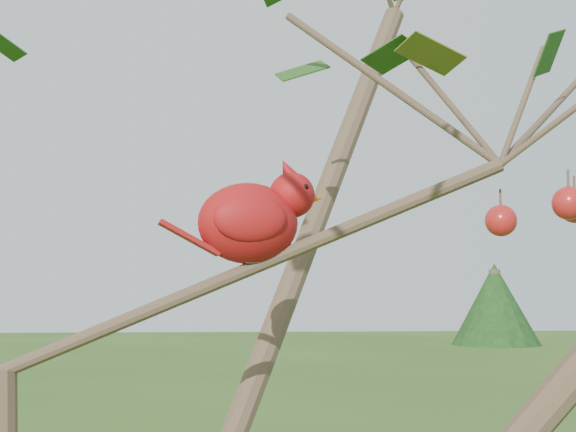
% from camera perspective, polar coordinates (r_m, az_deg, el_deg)
% --- Properties ---
extents(crabapple_tree, '(2.35, 2.05, 2.95)m').
position_cam_1_polar(crabapple_tree, '(0.89, -16.81, -0.32)').
color(crabapple_tree, '#483327').
rests_on(crabapple_tree, ground).
extents(cardinal, '(0.20, 0.11, 0.14)m').
position_cam_1_polar(cardinal, '(0.98, -2.47, -0.22)').
color(cardinal, '#B5140F').
rests_on(cardinal, ground).
extents(distant_trees, '(44.53, 12.03, 3.12)m').
position_cam_1_polar(distant_trees, '(24.79, -11.57, -6.63)').
color(distant_trees, '#483327').
rests_on(distant_trees, ground).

